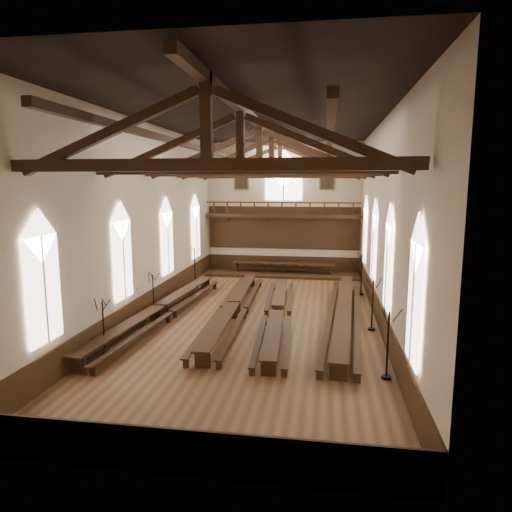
{
  "coord_description": "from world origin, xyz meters",
  "views": [
    {
      "loc": [
        3.28,
        -22.48,
        6.9
      ],
      "look_at": [
        -0.4,
        1.5,
        3.01
      ],
      "focal_mm": 32.0,
      "sensor_mm": 36.0,
      "label": 1
    }
  ],
  "objects": [
    {
      "name": "ground",
      "position": [
        0.0,
        0.0,
        0.0
      ],
      "size": [
        26.0,
        26.0,
        0.0
      ],
      "primitive_type": "plane",
      "color": "brown",
      "rests_on": "ground"
    },
    {
      "name": "room_walls",
      "position": [
        0.0,
        0.0,
        6.46
      ],
      "size": [
        26.0,
        26.0,
        26.0
      ],
      "color": "beige",
      "rests_on": "ground"
    },
    {
      "name": "wainscot_band",
      "position": [
        0.0,
        0.0,
        0.6
      ],
      "size": [
        12.0,
        26.0,
        1.2
      ],
      "color": "#372310",
      "rests_on": "ground"
    },
    {
      "name": "side_windows",
      "position": [
        -0.0,
        -0.0,
        3.74
      ],
      "size": [
        11.85,
        19.8,
        4.5
      ],
      "color": "white",
      "rests_on": "room_walls"
    },
    {
      "name": "end_window",
      "position": [
        0.0,
        12.9,
        7.22
      ],
      "size": [
        2.8,
        0.12,
        3.8
      ],
      "color": "white",
      "rests_on": "room_walls"
    },
    {
      "name": "minstrels_gallery",
      "position": [
        0.0,
        12.66,
        3.91
      ],
      "size": [
        11.8,
        1.24,
        3.7
      ],
      "color": "#331C10",
      "rests_on": "room_walls"
    },
    {
      "name": "portraits",
      "position": [
        0.0,
        12.9,
        7.1
      ],
      "size": [
        7.75,
        0.09,
        1.45
      ],
      "color": "brown",
      "rests_on": "room_walls"
    },
    {
      "name": "roof_trusses",
      "position": [
        0.0,
        -0.0,
        8.22
      ],
      "size": [
        11.7,
        25.7,
        2.8
      ],
      "color": "#331C10",
      "rests_on": "room_walls"
    },
    {
      "name": "refectory_row_a",
      "position": [
        -4.99,
        -0.94,
        0.56
      ],
      "size": [
        2.11,
        14.67,
        0.77
      ],
      "color": "#331C10",
      "rests_on": "ground"
    },
    {
      "name": "refectory_row_b",
      "position": [
        -1.43,
        0.25,
        0.56
      ],
      "size": [
        1.79,
        14.57,
        0.76
      ],
      "color": "#331C10",
      "rests_on": "ground"
    },
    {
      "name": "refectory_row_c",
      "position": [
        0.95,
        -0.36,
        0.51
      ],
      "size": [
        1.81,
        14.06,
        0.71
      ],
      "color": "#331C10",
      "rests_on": "ground"
    },
    {
      "name": "refectory_row_d",
      "position": [
        4.3,
        0.0,
        0.58
      ],
      "size": [
        2.06,
        14.88,
        0.79
      ],
      "color": "#331C10",
      "rests_on": "ground"
    },
    {
      "name": "dais",
      "position": [
        0.15,
        11.4,
        0.1
      ],
      "size": [
        11.4,
        3.0,
        0.2
      ],
      "primitive_type": "cube",
      "color": "#372310",
      "rests_on": "ground"
    },
    {
      "name": "high_table",
      "position": [
        0.15,
        11.4,
        0.82
      ],
      "size": [
        7.78,
        1.08,
        0.73
      ],
      "color": "#331C10",
      "rests_on": "dais"
    },
    {
      "name": "high_chairs",
      "position": [
        0.15,
        12.16,
        0.72
      ],
      "size": [
        4.96,
        0.47,
        0.96
      ],
      "color": "#331C10",
      "rests_on": "dais"
    },
    {
      "name": "candelabrum_left_near",
      "position": [
        -5.55,
        -5.81,
        0.7
      ],
      "size": [
        0.69,
        0.67,
        2.31
      ],
      "color": "black",
      "rests_on": "ground"
    },
    {
      "name": "candelabrum_left_mid",
      "position": [
        -5.55,
        -0.36,
        0.71
      ],
      "size": [
        0.63,
        0.71,
        2.32
      ],
      "color": "black",
      "rests_on": "ground"
    },
    {
      "name": "candelabrum_left_far",
      "position": [
        -5.55,
        7.33,
        0.81
      ],
      "size": [
        0.73,
        0.81,
        2.65
      ],
      "color": "black",
      "rests_on": "ground"
    },
    {
      "name": "candelabrum_right_near",
      "position": [
        5.55,
        -6.58,
        0.79
      ],
      "size": [
        0.74,
        0.79,
        2.6
      ],
      "color": "black",
      "rests_on": "ground"
    },
    {
      "name": "candelabrum_right_mid",
      "position": [
        5.55,
        -1.08,
        0.78
      ],
      "size": [
        0.78,
        0.73,
        2.56
      ],
      "color": "black",
      "rests_on": "ground"
    },
    {
      "name": "candelabrum_right_far",
      "position": [
        5.55,
        5.95,
        0.81
      ],
      "size": [
        0.77,
        0.81,
        2.67
      ],
      "color": "black",
      "rests_on": "ground"
    }
  ]
}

